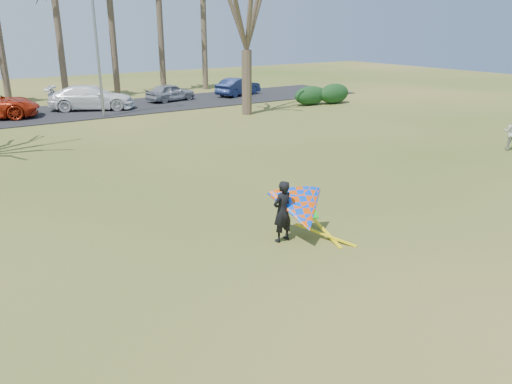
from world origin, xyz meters
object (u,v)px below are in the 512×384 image
bare_tree_right (246,5)px  kite_flyer (300,211)px  car_4 (170,92)px  streetlight (99,42)px  car_5 (238,87)px  car_3 (91,98)px

bare_tree_right → kite_flyer: 20.52m
bare_tree_right → car_4: bare_tree_right is taller
streetlight → car_4: (6.07, 3.73, -3.76)m
bare_tree_right → kite_flyer: bare_tree_right is taller
car_5 → kite_flyer: kite_flyer is taller
streetlight → car_3: (0.06, 3.06, -3.61)m
car_4 → kite_flyer: 26.17m
kite_flyer → car_3: bearing=86.0°
car_3 → car_4: bearing=-58.9°
kite_flyer → streetlight: bearing=85.6°
car_4 → car_5: 5.81m
car_5 → kite_flyer: bearing=131.1°
streetlight → car_4: streetlight is taller
bare_tree_right → car_5: bearing=61.9°
car_5 → kite_flyer: (-13.50, -24.83, 0.10)m
car_5 → kite_flyer: size_ratio=1.75×
bare_tree_right → streetlight: (-7.84, 4.00, -2.10)m
car_3 → kite_flyer: size_ratio=2.29×
car_3 → car_5: bearing=-63.0°
bare_tree_right → car_3: 11.96m
car_4 → kite_flyer: kite_flyer is taller
car_5 → kite_flyer: 28.27m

